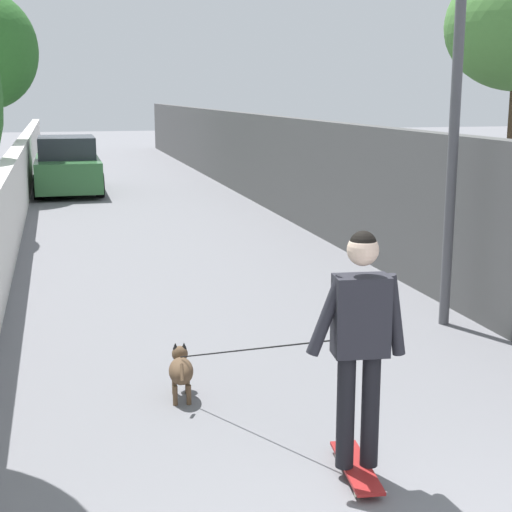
# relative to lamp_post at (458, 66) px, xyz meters

# --- Properties ---
(ground_plane) EXTENTS (80.00, 80.00, 0.00)m
(ground_plane) POSITION_rel_lamp_post_xyz_m (8.47, 2.36, -3.00)
(ground_plane) COLOR slate
(wall_left) EXTENTS (48.00, 0.30, 1.48)m
(wall_left) POSITION_rel_lamp_post_xyz_m (6.47, 5.28, -2.26)
(wall_left) COLOR silver
(wall_left) RESTS_ON ground
(fence_right) EXTENTS (48.00, 0.30, 2.19)m
(fence_right) POSITION_rel_lamp_post_xyz_m (6.47, -0.55, -1.91)
(fence_right) COLOR #4C4C4C
(fence_right) RESTS_ON ground
(lamp_post) EXTENTS (0.36, 0.36, 4.40)m
(lamp_post) POSITION_rel_lamp_post_xyz_m (0.00, 0.00, 0.00)
(lamp_post) COLOR #4C4C51
(lamp_post) RESTS_ON ground
(skateboard) EXTENTS (0.82, 0.30, 0.08)m
(skateboard) POSITION_rel_lamp_post_xyz_m (-3.19, 2.41, -2.94)
(skateboard) COLOR maroon
(skateboard) RESTS_ON ground
(person_skateboarder) EXTENTS (0.26, 0.72, 1.72)m
(person_skateboarder) POSITION_rel_lamp_post_xyz_m (-3.19, 2.41, -1.91)
(person_skateboarder) COLOR black
(person_skateboarder) RESTS_ON skateboard
(dog) EXTENTS (2.05, 1.13, 1.06)m
(dog) POSITION_rel_lamp_post_xyz_m (-1.45, 3.40, -2.73)
(dog) COLOR brown
(dog) RESTS_ON ground
(car_near) EXTENTS (4.01, 1.80, 1.54)m
(car_near) POSITION_rel_lamp_post_xyz_m (13.74, 4.13, -2.29)
(car_near) COLOR #336B38
(car_near) RESTS_ON ground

